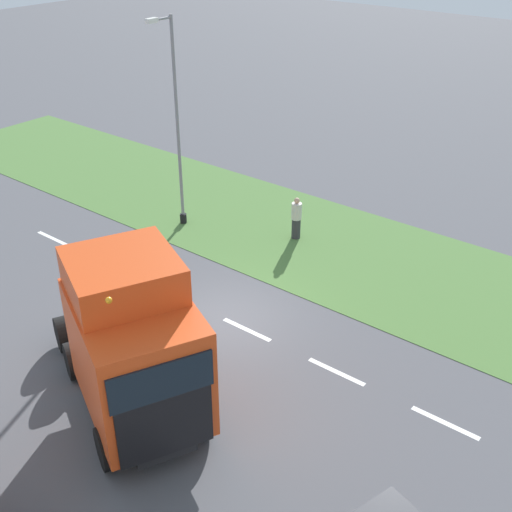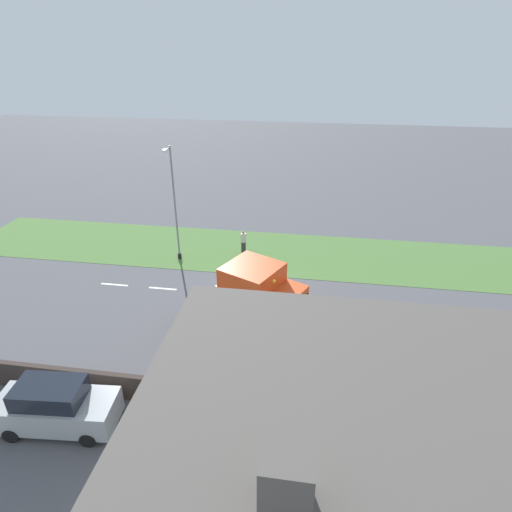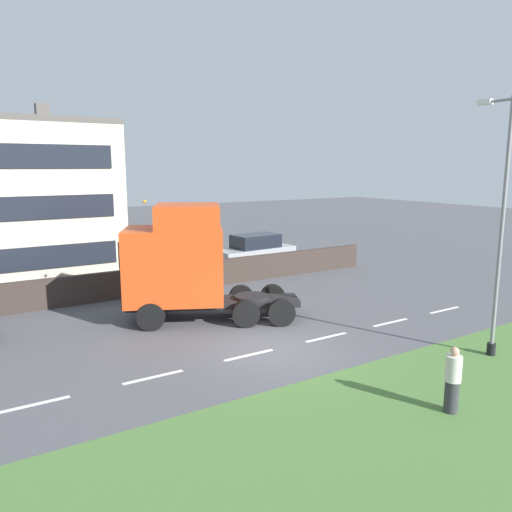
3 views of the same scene
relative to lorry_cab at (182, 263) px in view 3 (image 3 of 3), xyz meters
name	(u,v)px [view 3 (image 3 of 3)]	position (x,y,z in m)	size (l,w,h in m)	color
ground_plane	(272,350)	(-4.58, -1.17, -2.27)	(120.00, 120.00, 0.00)	#515156
grass_verge	(418,430)	(-10.58, -1.17, -2.26)	(7.00, 44.00, 0.01)	#4C7538
lane_markings	(290,346)	(-4.58, -1.87, -2.27)	(0.16, 17.80, 0.00)	white
boundary_wall	(168,279)	(4.42, -1.17, -1.62)	(0.25, 24.00, 1.31)	#382D28
building_block	(14,199)	(12.64, 4.34, 1.89)	(9.31, 9.66, 9.42)	beige
lorry_cab	(182,263)	(0.00, 0.00, 0.00)	(5.10, 6.88, 4.67)	black
parked_car	(254,254)	(6.22, -7.14, -1.23)	(2.24, 4.85, 2.15)	#9EA3A8
lamp_post	(498,236)	(-8.57, -6.84, 1.56)	(1.25, 0.26, 7.99)	black
pedestrian	(453,381)	(-10.41, -2.54, -1.45)	(0.39, 0.39, 1.68)	#333338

